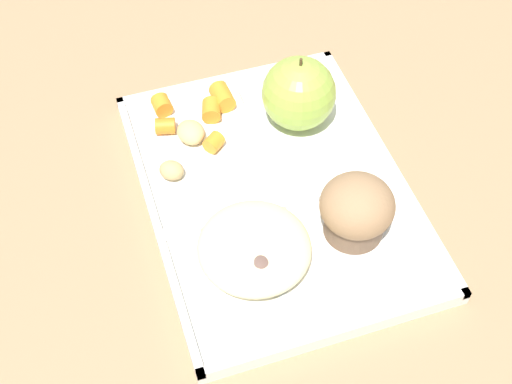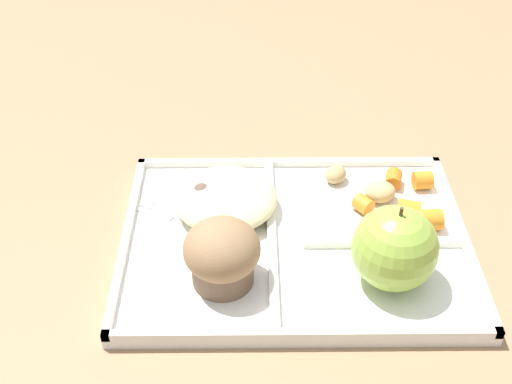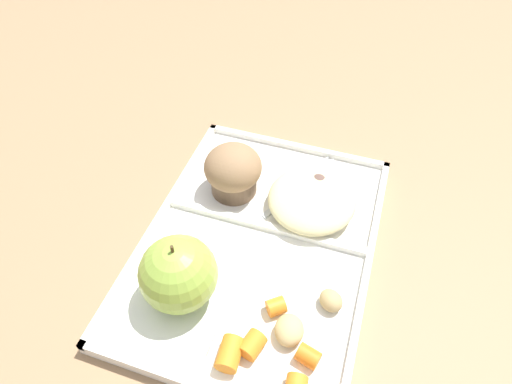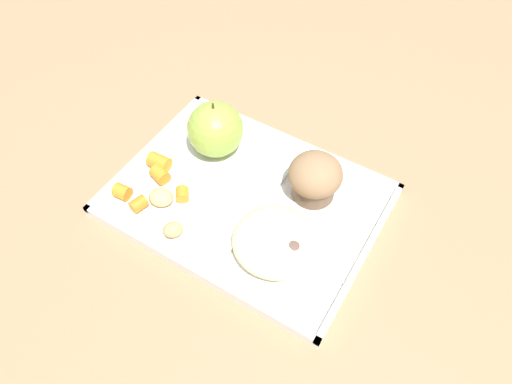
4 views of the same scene
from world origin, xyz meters
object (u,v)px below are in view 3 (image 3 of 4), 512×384
lunch_tray (258,246)px  green_apple (178,274)px  plastic_fork (306,182)px  bran_muffin (233,171)px

lunch_tray → green_apple: green_apple is taller
lunch_tray → green_apple: size_ratio=3.96×
green_apple → plastic_fork: 0.24m
lunch_tray → plastic_fork: 0.13m
green_apple → plastic_fork: (0.22, -0.09, -0.04)m
green_apple → bran_muffin: (0.18, 0.00, -0.01)m
bran_muffin → plastic_fork: 0.11m
lunch_tray → plastic_fork: lunch_tray is taller
lunch_tray → green_apple: 0.12m
bran_muffin → lunch_tray: bearing=-141.9°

